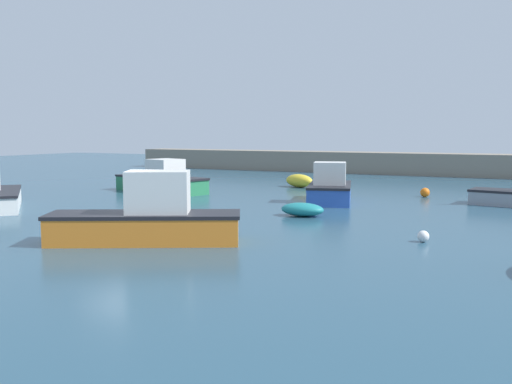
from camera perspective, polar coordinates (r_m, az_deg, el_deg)
name	(u,v)px	position (r m, az deg, el deg)	size (l,w,h in m)	color
ground_plane	(123,239)	(20.43, -13.19, -4.63)	(120.00, 120.00, 0.20)	#284C60
harbor_breakwater	(376,163)	(50.98, 11.94, 2.87)	(47.72, 3.08, 1.84)	gray
motorboat_grey_hull	(330,189)	(29.71, 7.40, 0.35)	(3.40, 5.19, 2.09)	#2D56B7
sailboat_tall_mast	(0,199)	(29.71, -24.21, -0.64)	(5.35, 5.11, 5.72)	white
fishing_dinghy_green	(302,209)	(24.66, 4.66, -1.75)	(1.94, 1.21, 0.58)	teal
cabin_cruiser_white	(148,219)	(18.99, -10.74, -2.65)	(6.36, 4.52, 2.36)	orange
motorboat_with_cabin	(162,181)	(34.78, -9.41, 1.10)	(6.83, 3.92, 2.01)	#287A4C
dinghy_near_pier	(299,181)	(37.49, 4.35, 1.13)	(2.45, 1.82, 0.86)	yellow
mooring_buoy_white	(423,236)	(19.65, 16.39, -4.27)	(0.38, 0.38, 0.38)	white
mooring_buoy_orange	(425,192)	(33.14, 16.54, -0.04)	(0.52, 0.52, 0.52)	orange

